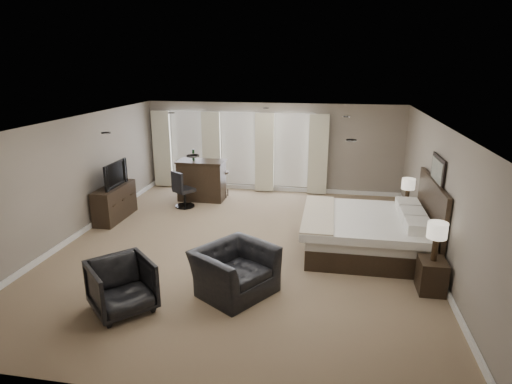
% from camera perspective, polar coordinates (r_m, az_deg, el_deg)
% --- Properties ---
extents(room, '(7.60, 8.60, 2.64)m').
position_cam_1_polar(room, '(8.57, -1.79, 0.58)').
color(room, '#856F54').
rests_on(room, ground).
extents(window_bay, '(5.25, 0.20, 2.30)m').
position_cam_1_polar(window_bay, '(12.70, -2.41, 5.51)').
color(window_bay, silver).
rests_on(window_bay, room).
extents(bed, '(2.43, 2.32, 1.55)m').
position_cam_1_polar(bed, '(8.85, 15.21, -3.07)').
color(bed, silver).
rests_on(bed, ground).
extents(nightstand_near, '(0.43, 0.52, 0.57)m').
position_cam_1_polar(nightstand_near, '(7.86, 22.35, -10.28)').
color(nightstand_near, black).
rests_on(nightstand_near, ground).
extents(nightstand_far, '(0.44, 0.54, 0.58)m').
position_cam_1_polar(nightstand_far, '(10.48, 19.24, -3.10)').
color(nightstand_far, black).
rests_on(nightstand_far, ground).
extents(lamp_near, '(0.32, 0.32, 0.66)m').
position_cam_1_polar(lamp_near, '(7.61, 22.86, -6.12)').
color(lamp_near, beige).
rests_on(lamp_near, nightstand_near).
extents(lamp_far, '(0.30, 0.30, 0.61)m').
position_cam_1_polar(lamp_far, '(10.30, 19.56, 0.04)').
color(lamp_far, beige).
rests_on(lamp_far, nightstand_far).
extents(wall_art, '(0.04, 0.96, 0.56)m').
position_cam_1_polar(wall_art, '(8.76, 23.01, 2.64)').
color(wall_art, slate).
rests_on(wall_art, room).
extents(dresser, '(0.46, 1.44, 0.83)m').
position_cam_1_polar(dresser, '(11.03, -18.32, -1.34)').
color(dresser, black).
rests_on(dresser, ground).
extents(tv, '(0.60, 1.05, 0.14)m').
position_cam_1_polar(tv, '(10.89, -18.55, 1.08)').
color(tv, black).
rests_on(tv, dresser).
extents(armchair_near, '(1.33, 1.45, 1.06)m').
position_cam_1_polar(armchair_near, '(7.15, -2.86, -9.47)').
color(armchair_near, black).
rests_on(armchair_near, ground).
extents(armchair_far, '(1.20, 1.20, 0.90)m').
position_cam_1_polar(armchair_far, '(7.01, -17.49, -11.60)').
color(armchair_far, black).
rests_on(armchair_far, ground).
extents(bar_counter, '(1.30, 0.67, 1.13)m').
position_cam_1_polar(bar_counter, '(11.99, -7.26, 1.58)').
color(bar_counter, black).
rests_on(bar_counter, ground).
extents(bar_stool_left, '(0.50, 0.50, 0.79)m').
position_cam_1_polar(bar_stool_left, '(12.77, -8.08, 1.70)').
color(bar_stool_left, black).
rests_on(bar_stool_left, ground).
extents(bar_stool_right, '(0.44, 0.44, 0.75)m').
position_cam_1_polar(bar_stool_right, '(12.24, -4.43, 1.05)').
color(bar_stool_right, black).
rests_on(bar_stool_right, ground).
extents(desk_chair, '(0.71, 0.71, 1.00)m').
position_cam_1_polar(desk_chair, '(11.45, -9.55, 0.39)').
color(desk_chair, black).
rests_on(desk_chair, ground).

